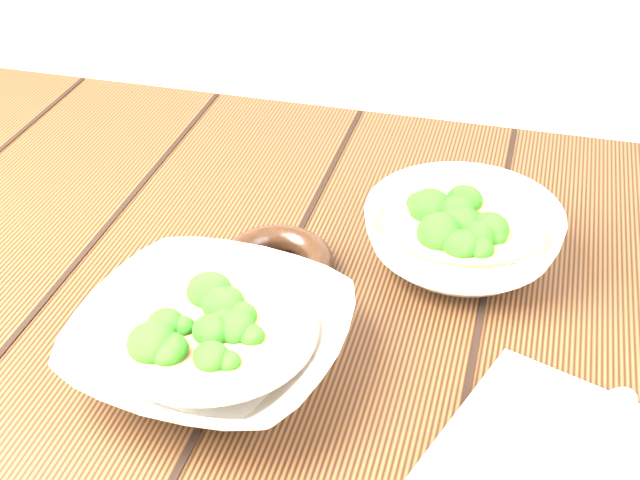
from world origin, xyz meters
TOP-DOWN VIEW (x-y plane):
  - table at (0.00, 0.00)m, footprint 1.20×0.80m
  - soup_bowl_front at (-0.03, -0.11)m, footprint 0.25×0.25m
  - soup_bowl_back at (0.15, 0.09)m, footprint 0.22×0.22m
  - trivet at (-0.02, 0.03)m, footprint 0.13×0.13m
  - napkin at (0.28, -0.15)m, footprint 0.26×0.23m
  - spoon_left at (0.28, -0.12)m, footprint 0.09×0.16m

SIDE VIEW (x-z plane):
  - table at x=0.00m, z-range 0.26..1.01m
  - napkin at x=0.28m, z-range 0.75..0.76m
  - trivet at x=-0.02m, z-range 0.75..0.78m
  - spoon_left at x=0.28m, z-range 0.76..0.77m
  - soup_bowl_front at x=-0.03m, z-range 0.75..0.81m
  - soup_bowl_back at x=0.15m, z-range 0.75..0.82m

